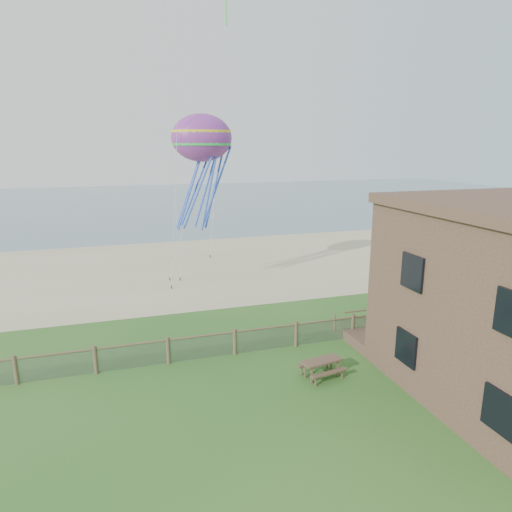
{
  "coord_description": "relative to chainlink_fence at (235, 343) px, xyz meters",
  "views": [
    {
      "loc": [
        -4.8,
        -12.61,
        9.32
      ],
      "look_at": [
        1.63,
        8.0,
        4.05
      ],
      "focal_mm": 32.0,
      "sensor_mm": 36.0,
      "label": 1
    }
  ],
  "objects": [
    {
      "name": "motel_deck",
      "position": [
        13.0,
        -1.0,
        -0.3
      ],
      "size": [
        15.0,
        2.0,
        0.5
      ],
      "primitive_type": "cube",
      "color": "brown",
      "rests_on": "ground"
    },
    {
      "name": "picnic_table",
      "position": [
        2.89,
        -3.08,
        -0.2
      ],
      "size": [
        1.86,
        1.53,
        0.71
      ],
      "primitive_type": null,
      "rotation": [
        0.0,
        0.0,
        0.17
      ],
      "color": "brown",
      "rests_on": "ground"
    },
    {
      "name": "chainlink_fence",
      "position": [
        0.0,
        0.0,
        0.0
      ],
      "size": [
        36.2,
        0.2,
        1.25
      ],
      "primitive_type": null,
      "color": "brown",
      "rests_on": "ground"
    },
    {
      "name": "ocean",
      "position": [
        0.0,
        60.0,
        -0.55
      ],
      "size": [
        160.0,
        68.0,
        0.02
      ],
      "primitive_type": "cube",
      "color": "slate",
      "rests_on": "ground"
    },
    {
      "name": "sand_beach",
      "position": [
        0.0,
        16.0,
        -0.55
      ],
      "size": [
        72.0,
        20.0,
        0.02
      ],
      "primitive_type": "cube",
      "color": "tan",
      "rests_on": "ground"
    },
    {
      "name": "octopus_kite",
      "position": [
        0.58,
        9.73,
        7.26
      ],
      "size": [
        4.34,
        3.75,
        7.5
      ],
      "primitive_type": null,
      "rotation": [
        0.0,
        0.0,
        0.38
      ],
      "color": "red"
    },
    {
      "name": "ground",
      "position": [
        0.0,
        -6.0,
        -0.55
      ],
      "size": [
        160.0,
        160.0,
        0.0
      ],
      "primitive_type": "plane",
      "color": "#23571D",
      "rests_on": "ground"
    }
  ]
}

